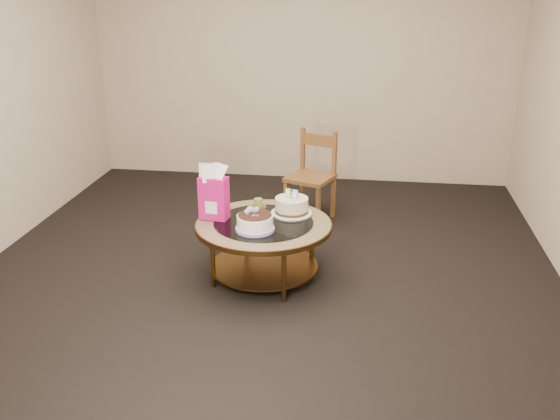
# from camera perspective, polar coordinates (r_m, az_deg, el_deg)

# --- Properties ---
(ground) EXTENTS (5.00, 5.00, 0.00)m
(ground) POSITION_cam_1_polar(r_m,az_deg,el_deg) (4.81, -1.46, -6.16)
(ground) COLOR black
(ground) RESTS_ON ground
(room_walls) EXTENTS (4.52, 5.02, 2.61)m
(room_walls) POSITION_cam_1_polar(r_m,az_deg,el_deg) (4.32, -1.65, 12.32)
(room_walls) COLOR tan
(room_walls) RESTS_ON ground
(coffee_table) EXTENTS (1.02, 1.02, 0.46)m
(coffee_table) POSITION_cam_1_polar(r_m,az_deg,el_deg) (4.64, -1.50, -2.02)
(coffee_table) COLOR brown
(coffee_table) RESTS_ON ground
(decorated_cake) EXTENTS (0.28, 0.28, 0.16)m
(decorated_cake) POSITION_cam_1_polar(r_m,az_deg,el_deg) (4.45, -2.32, -1.20)
(decorated_cake) COLOR #AB91CE
(decorated_cake) RESTS_ON coffee_table
(cream_cake) EXTENTS (0.31, 0.31, 0.20)m
(cream_cake) POSITION_cam_1_polar(r_m,az_deg,el_deg) (4.75, 1.07, 0.36)
(cream_cake) COLOR white
(cream_cake) RESTS_ON coffee_table
(gift_bag) EXTENTS (0.22, 0.18, 0.42)m
(gift_bag) POSITION_cam_1_polar(r_m,az_deg,el_deg) (4.64, -6.08, 1.63)
(gift_bag) COLOR #F01694
(gift_bag) RESTS_ON coffee_table
(pillar_candle) EXTENTS (0.14, 0.14, 0.10)m
(pillar_candle) POSITION_cam_1_polar(r_m,az_deg,el_deg) (4.85, -2.00, 0.43)
(pillar_candle) COLOR #DFBF5B
(pillar_candle) RESTS_ON coffee_table
(dining_chair) EXTENTS (0.49, 0.49, 0.83)m
(dining_chair) POSITION_cam_1_polar(r_m,az_deg,el_deg) (5.79, 2.94, 3.15)
(dining_chair) COLOR brown
(dining_chair) RESTS_ON ground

